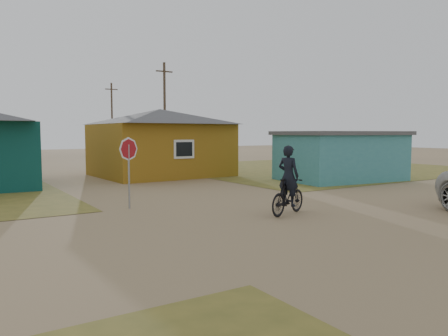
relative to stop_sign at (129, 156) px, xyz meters
The scene contains 9 objects.
ground 5.41m from the stop_sign, 53.01° to the right, with size 120.00×120.00×0.00m, color #977D57.
grass_ne 19.34m from the stop_sign, 27.54° to the left, with size 20.00×18.00×0.00m, color olive.
house_yellow 11.37m from the stop_sign, 60.59° to the left, with size 7.72×6.76×3.90m.
shed_turquoise 12.82m from the stop_sign, 10.83° to the left, with size 6.71×4.93×2.60m.
house_beige_east 38.22m from the stop_sign, 69.98° to the left, with size 6.95×6.05×3.60m.
utility_pole_near 20.45m from the stop_sign, 61.85° to the left, with size 1.40×0.20×8.00m.
utility_pole_far 35.60m from the stop_sign, 72.67° to the left, with size 1.40×0.20×8.00m.
stop_sign is the anchor object (origin of this frame).
cyclist 5.31m from the stop_sign, 43.97° to the right, with size 1.96×1.14×2.13m.
Camera 1 is at (-8.13, -9.68, 2.52)m, focal length 35.00 mm.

